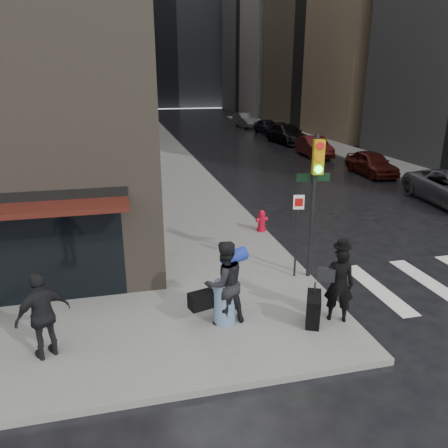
{
  "coord_description": "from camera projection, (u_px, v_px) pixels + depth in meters",
  "views": [
    {
      "loc": [
        -2.92,
        -8.24,
        5.37
      ],
      "look_at": [
        -0.12,
        3.46,
        1.3
      ],
      "focal_mm": 35.0,
      "sensor_mm": 36.0,
      "label": 1
    }
  ],
  "objects": [
    {
      "name": "traffic_light",
      "position": [
        313.0,
        189.0,
        11.19
      ],
      "size": [
        0.96,
        0.51,
        3.86
      ],
      "rotation": [
        0.0,
        0.0,
        -0.17
      ],
      "color": "black",
      "rests_on": "ground"
    },
    {
      "name": "bldg_right_far",
      "position": [
        309.0,
        26.0,
        65.11
      ],
      "size": [
        22.0,
        20.0,
        25.0
      ],
      "primitive_type": "cube",
      "color": "gray",
      "rests_on": "ground"
    },
    {
      "name": "man_overcoat",
      "position": [
        334.0,
        288.0,
        9.57
      ],
      "size": [
        1.31,
        0.85,
        1.95
      ],
      "rotation": [
        0.0,
        0.0,
        2.71
      ],
      "color": "black",
      "rests_on": "ground"
    },
    {
      "name": "parked_car_3",
      "position": [
        287.0,
        134.0,
        36.71
      ],
      "size": [
        2.58,
        5.48,
        1.55
      ],
      "primitive_type": "imported",
      "rotation": [
        0.0,
        0.0,
        0.08
      ],
      "color": "black",
      "rests_on": "ground"
    },
    {
      "name": "man_jeans",
      "position": [
        224.0,
        283.0,
        9.48
      ],
      "size": [
        1.41,
        0.97,
        1.94
      ],
      "rotation": [
        0.0,
        0.0,
        3.42
      ],
      "color": "black",
      "rests_on": "ground"
    },
    {
      "name": "ground",
      "position": [
        264.0,
        325.0,
        9.95
      ],
      "size": [
        140.0,
        140.0,
        0.0
      ],
      "primitive_type": "plane",
      "color": "black",
      "rests_on": "ground"
    },
    {
      "name": "parked_car_5",
      "position": [
        246.0,
        120.0,
        48.59
      ],
      "size": [
        1.97,
        4.79,
        1.54
      ],
      "primitive_type": "imported",
      "rotation": [
        0.0,
        0.0,
        0.07
      ],
      "color": "#48484D",
      "rests_on": "ground"
    },
    {
      "name": "fire_hydrant",
      "position": [
        262.0,
        222.0,
        15.47
      ],
      "size": [
        0.44,
        0.34,
        0.77
      ],
      "rotation": [
        0.0,
        0.0,
        0.14
      ],
      "color": "#B70B23",
      "rests_on": "ground"
    },
    {
      "name": "sidewalk_right",
      "position": [
        313.0,
        141.0,
        37.78
      ],
      "size": [
        3.0,
        50.0,
        0.15
      ],
      "primitive_type": "cube",
      "color": "slate",
      "rests_on": "ground"
    },
    {
      "name": "bldg_left_far",
      "position": [
        34.0,
        18.0,
        60.02
      ],
      "size": [
        22.0,
        20.0,
        26.0
      ],
      "primitive_type": "cube",
      "color": "brown",
      "rests_on": "ground"
    },
    {
      "name": "parked_car_4",
      "position": [
        268.0,
        127.0,
        42.76
      ],
      "size": [
        1.91,
        4.29,
        1.43
      ],
      "primitive_type": "imported",
      "rotation": [
        0.0,
        0.0,
        0.05
      ],
      "color": "black",
      "rests_on": "ground"
    },
    {
      "name": "parked_car_2",
      "position": [
        314.0,
        147.0,
        30.69
      ],
      "size": [
        1.74,
        4.31,
        1.39
      ],
      "primitive_type": "imported",
      "rotation": [
        0.0,
        0.0,
        -0.06
      ],
      "color": "#3B0C0B",
      "rests_on": "ground"
    },
    {
      "name": "man_greycoat",
      "position": [
        43.0,
        315.0,
        8.33
      ],
      "size": [
        1.13,
        0.9,
        1.8
      ],
      "rotation": [
        0.0,
        0.0,
        3.66
      ],
      "color": "black",
      "rests_on": "ground"
    },
    {
      "name": "parked_car_1",
      "position": [
        372.0,
        163.0,
        24.89
      ],
      "size": [
        1.72,
        4.04,
        1.36
      ],
      "primitive_type": "imported",
      "rotation": [
        0.0,
        0.0,
        -0.03
      ],
      "color": "#3B100B",
      "rests_on": "ground"
    },
    {
      "name": "sidewalk_left",
      "position": [
        157.0,
        147.0,
        34.8
      ],
      "size": [
        4.0,
        50.0,
        0.15
      ],
      "primitive_type": "cube",
      "color": "slate",
      "rests_on": "ground"
    },
    {
      "name": "bldg_distant",
      "position": [
        160.0,
        14.0,
        77.99
      ],
      "size": [
        40.0,
        12.0,
        32.0
      ],
      "primitive_type": "cube",
      "color": "gray",
      "rests_on": "ground"
    }
  ]
}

